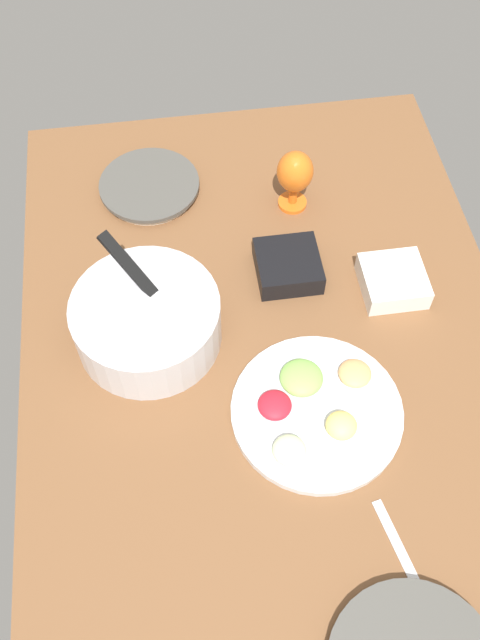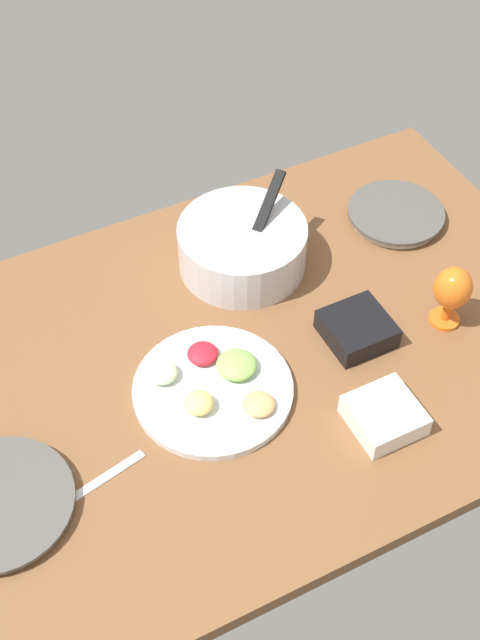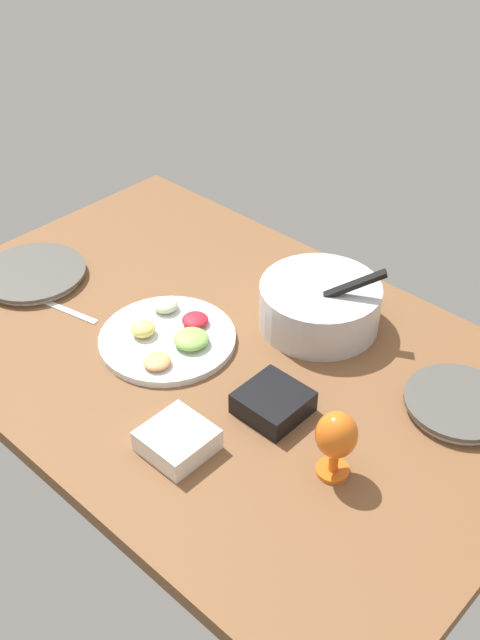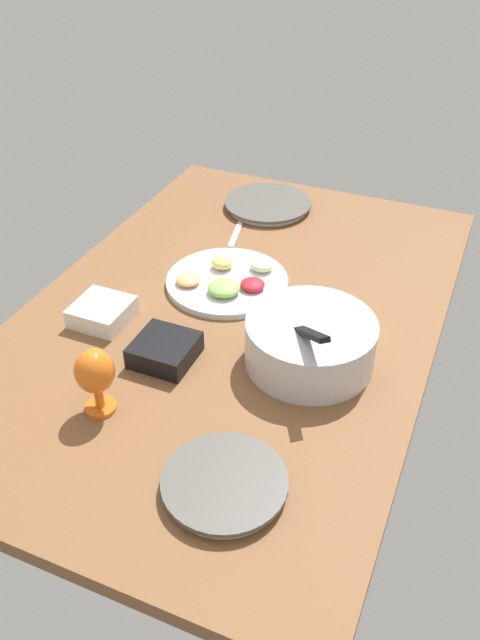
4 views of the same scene
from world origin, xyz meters
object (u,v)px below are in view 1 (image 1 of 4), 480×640
Objects in this scene: mixing_bowl at (147,320)px; hurricane_glass_orange at (295,174)px; square_bowl_black at (288,265)px; fruit_platter at (315,409)px; square_bowl_white at (393,280)px; dinner_plate_right at (150,187)px.

mixing_bowl is 1.91× the size of hurricane_glass_orange.
square_bowl_black is (12.36, -31.81, -3.31)cm from mixing_bowl.
fruit_platter is at bearing 174.07° from hurricane_glass_orange.
mixing_bowl reaches higher than square_bowl_white.
hurricane_glass_orange is at bearing -5.93° from fruit_platter.
mixing_bowl is 2.24× the size of square_bowl_white.
square_bowl_black is at bearing 166.54° from hurricane_glass_orange.
square_bowl_black is at bearing 71.78° from square_bowl_white.
hurricane_glass_orange reaches higher than square_bowl_black.
fruit_platter is (-22.48, -30.96, -4.78)cm from mixing_bowl.
dinner_plate_right is 41.32cm from square_bowl_black.
mixing_bowl is at bearing 95.40° from square_bowl_white.
fruit_platter is (-64.44, -27.94, 0.08)cm from dinner_plate_right.
fruit_platter and square_bowl_black have the same top height.
mixing_bowl is 49.34cm from hurricane_glass_orange.
dinner_plate_right is at bearing -4.12° from mixing_bowl.
fruit_platter is at bearing 140.26° from square_bowl_white.
mixing_bowl is at bearing 111.24° from square_bowl_black.
mixing_bowl is 54.24cm from square_bowl_white.
fruit_platter is at bearing -156.56° from dinner_plate_right.
square_bowl_white is at bearing -125.93° from dinner_plate_right.
square_bowl_white is (27.57, -22.92, 1.36)cm from fruit_platter.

